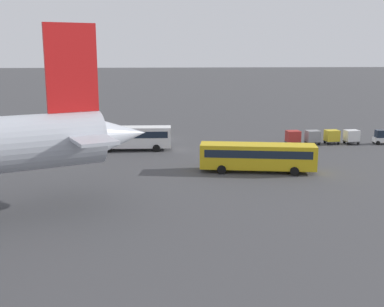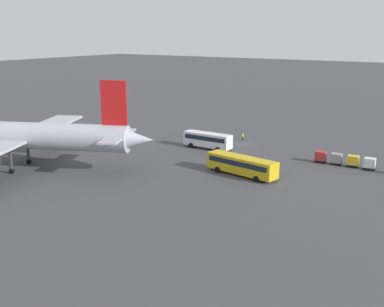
{
  "view_description": "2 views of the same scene",
  "coord_description": "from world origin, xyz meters",
  "px_view_note": "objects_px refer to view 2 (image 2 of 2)",
  "views": [
    {
      "loc": [
        0.62,
        73.46,
        13.66
      ],
      "look_at": [
        -2.92,
        24.06,
        2.91
      ],
      "focal_mm": 45.0,
      "sensor_mm": 36.0,
      "label": 1
    },
    {
      "loc": [
        -46.1,
        90.59,
        23.69
      ],
      "look_at": [
        -2.1,
        23.22,
        3.08
      ],
      "focal_mm": 45.0,
      "sensor_mm": 36.0,
      "label": 2
    }
  ],
  "objects_px": {
    "cargo_cart_yellow": "(353,160)",
    "cargo_cart_grey": "(336,158)",
    "airplane": "(10,136)",
    "shuttle_bus_near": "(208,139)",
    "shuttle_bus_far": "(242,164)",
    "cargo_cart_white": "(370,163)",
    "cargo_cart_red": "(321,156)",
    "worker_person": "(243,137)"
  },
  "relations": [
    {
      "from": "cargo_cart_white",
      "to": "shuttle_bus_near",
      "type": "bearing_deg",
      "value": 3.9
    },
    {
      "from": "shuttle_bus_near",
      "to": "cargo_cart_white",
      "type": "xyz_separation_m",
      "value": [
        -31.92,
        -2.17,
        -0.75
      ]
    },
    {
      "from": "worker_person",
      "to": "cargo_cart_white",
      "type": "relative_size",
      "value": 0.81
    },
    {
      "from": "airplane",
      "to": "shuttle_bus_near",
      "type": "distance_m",
      "value": 38.27
    },
    {
      "from": "shuttle_bus_far",
      "to": "cargo_cart_red",
      "type": "bearing_deg",
      "value": -109.3
    },
    {
      "from": "airplane",
      "to": "shuttle_bus_near",
      "type": "relative_size",
      "value": 4.69
    },
    {
      "from": "shuttle_bus_far",
      "to": "cargo_cart_grey",
      "type": "relative_size",
      "value": 6.17
    },
    {
      "from": "airplane",
      "to": "shuttle_bus_far",
      "type": "xyz_separation_m",
      "value": [
        -35.93,
        -18.46,
        -4.03
      ]
    },
    {
      "from": "airplane",
      "to": "shuttle_bus_near",
      "type": "height_order",
      "value": "airplane"
    },
    {
      "from": "shuttle_bus_near",
      "to": "worker_person",
      "type": "height_order",
      "value": "shuttle_bus_near"
    },
    {
      "from": "cargo_cart_yellow",
      "to": "cargo_cart_red",
      "type": "height_order",
      "value": "same"
    },
    {
      "from": "shuttle_bus_near",
      "to": "cargo_cart_red",
      "type": "relative_size",
      "value": 4.9
    },
    {
      "from": "worker_person",
      "to": "cargo_cart_white",
      "type": "distance_m",
      "value": 30.41
    },
    {
      "from": "shuttle_bus_near",
      "to": "cargo_cart_grey",
      "type": "distance_m",
      "value": 26.16
    },
    {
      "from": "shuttle_bus_far",
      "to": "shuttle_bus_near",
      "type": "bearing_deg",
      "value": -32.25
    },
    {
      "from": "worker_person",
      "to": "cargo_cart_yellow",
      "type": "height_order",
      "value": "cargo_cart_yellow"
    },
    {
      "from": "cargo_cart_grey",
      "to": "shuttle_bus_near",
      "type": "bearing_deg",
      "value": 4.83
    },
    {
      "from": "shuttle_bus_far",
      "to": "cargo_cart_white",
      "type": "bearing_deg",
      "value": -128.87
    },
    {
      "from": "worker_person",
      "to": "cargo_cart_white",
      "type": "height_order",
      "value": "cargo_cart_white"
    },
    {
      "from": "shuttle_bus_near",
      "to": "cargo_cart_yellow",
      "type": "height_order",
      "value": "shuttle_bus_near"
    },
    {
      "from": "shuttle_bus_near",
      "to": "cargo_cart_white",
      "type": "height_order",
      "value": "shuttle_bus_near"
    },
    {
      "from": "shuttle_bus_far",
      "to": "cargo_cart_yellow",
      "type": "relative_size",
      "value": 6.17
    },
    {
      "from": "shuttle_bus_near",
      "to": "cargo_cart_white",
      "type": "distance_m",
      "value": 32.0
    },
    {
      "from": "airplane",
      "to": "cargo_cart_red",
      "type": "relative_size",
      "value": 22.96
    },
    {
      "from": "cargo_cart_white",
      "to": "cargo_cart_yellow",
      "type": "xyz_separation_m",
      "value": [
        2.93,
        -0.17,
        0.0
      ]
    },
    {
      "from": "shuttle_bus_near",
      "to": "shuttle_bus_far",
      "type": "height_order",
      "value": "shuttle_bus_near"
    },
    {
      "from": "cargo_cart_yellow",
      "to": "cargo_cart_red",
      "type": "relative_size",
      "value": 1.0
    },
    {
      "from": "cargo_cart_white",
      "to": "cargo_cart_yellow",
      "type": "height_order",
      "value": "same"
    },
    {
      "from": "shuttle_bus_near",
      "to": "shuttle_bus_far",
      "type": "xyz_separation_m",
      "value": [
        -14.7,
        13.12,
        -0.03
      ]
    },
    {
      "from": "cargo_cart_yellow",
      "to": "cargo_cart_grey",
      "type": "bearing_deg",
      "value": 2.79
    },
    {
      "from": "airplane",
      "to": "cargo_cart_grey",
      "type": "distance_m",
      "value": 58.32
    },
    {
      "from": "worker_person",
      "to": "cargo_cart_grey",
      "type": "height_order",
      "value": "cargo_cart_grey"
    },
    {
      "from": "shuttle_bus_far",
      "to": "cargo_cart_grey",
      "type": "distance_m",
      "value": 19.09
    },
    {
      "from": "shuttle_bus_near",
      "to": "shuttle_bus_far",
      "type": "bearing_deg",
      "value": 139.72
    },
    {
      "from": "shuttle_bus_far",
      "to": "cargo_cart_white",
      "type": "height_order",
      "value": "shuttle_bus_far"
    },
    {
      "from": "cargo_cart_white",
      "to": "cargo_cart_grey",
      "type": "xyz_separation_m",
      "value": [
        5.86,
        -0.03,
        0.0
      ]
    },
    {
      "from": "shuttle_bus_near",
      "to": "cargo_cart_grey",
      "type": "xyz_separation_m",
      "value": [
        -26.06,
        -2.2,
        -0.75
      ]
    },
    {
      "from": "airplane",
      "to": "shuttle_bus_far",
      "type": "relative_size",
      "value": 3.72
    },
    {
      "from": "shuttle_bus_far",
      "to": "airplane",
      "type": "bearing_deg",
      "value": 36.71
    },
    {
      "from": "cargo_cart_grey",
      "to": "worker_person",
      "type": "bearing_deg",
      "value": -19.68
    },
    {
      "from": "cargo_cart_white",
      "to": "cargo_cart_grey",
      "type": "distance_m",
      "value": 5.86
    },
    {
      "from": "shuttle_bus_far",
      "to": "cargo_cart_red",
      "type": "height_order",
      "value": "shuttle_bus_far"
    }
  ]
}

